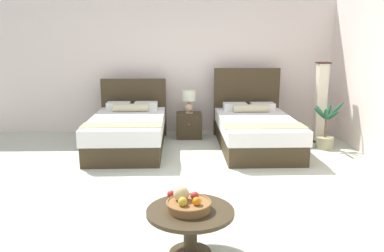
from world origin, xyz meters
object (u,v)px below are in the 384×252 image
at_px(table_lamp, 189,99).
at_px(loose_apple, 171,194).
at_px(nightstand, 189,125).
at_px(coffee_table, 190,221).
at_px(potted_palm, 325,134).
at_px(bed_near_corner, 255,130).
at_px(floor_lamp_corner, 320,103).
at_px(bed_near_window, 128,131).
at_px(fruit_bowl, 188,203).

bearing_deg(table_lamp, loose_apple, -93.33).
height_order(nightstand, coffee_table, nightstand).
bearing_deg(nightstand, table_lamp, 90.00).
distance_m(nightstand, potted_palm, 2.56).
distance_m(bed_near_corner, floor_lamp_corner, 1.42).
bearing_deg(floor_lamp_corner, bed_near_window, -172.88).
bearing_deg(floor_lamp_corner, table_lamp, 170.73).
xyz_separation_m(table_lamp, coffee_table, (-0.06, -4.39, -0.43)).
distance_m(coffee_table, potted_palm, 4.27).
height_order(table_lamp, potted_palm, table_lamp).
height_order(bed_near_window, bed_near_corner, bed_near_corner).
bearing_deg(potted_palm, coffee_table, -125.27).
relative_size(table_lamp, fruit_bowl, 1.10).
bearing_deg(bed_near_corner, potted_palm, -3.20).
bearing_deg(bed_near_window, coffee_table, -73.90).
relative_size(table_lamp, potted_palm, 0.52).
bearing_deg(fruit_bowl, bed_near_corner, 70.58).
height_order(bed_near_window, nightstand, bed_near_window).
distance_m(bed_near_window, floor_lamp_corner, 3.59).
relative_size(fruit_bowl, potted_palm, 0.48).
relative_size(coffee_table, fruit_bowl, 1.94).
bearing_deg(bed_near_corner, table_lamp, 144.62).
bearing_deg(bed_near_corner, nightstand, 145.28).
relative_size(bed_near_window, coffee_table, 2.75).
bearing_deg(bed_near_window, floor_lamp_corner, 7.12).
bearing_deg(coffee_table, fruit_bowl, 156.94).
xyz_separation_m(coffee_table, potted_palm, (2.47, 3.49, -0.07)).
relative_size(table_lamp, loose_apple, 5.76).
relative_size(bed_near_corner, loose_apple, 28.86).
bearing_deg(table_lamp, potted_palm, -20.48).
xyz_separation_m(nightstand, table_lamp, (-0.00, 0.02, 0.52)).
height_order(coffee_table, potted_palm, potted_palm).
xyz_separation_m(bed_near_window, nightstand, (1.08, 0.82, -0.08)).
relative_size(bed_near_window, table_lamp, 4.86).
relative_size(bed_near_window, potted_palm, 2.54).
bearing_deg(table_lamp, bed_near_corner, -35.38).
bearing_deg(floor_lamp_corner, potted_palm, -95.87).
distance_m(loose_apple, potted_palm, 4.17).
relative_size(bed_near_window, fruit_bowl, 5.34).
bearing_deg(fruit_bowl, loose_apple, 120.76).
xyz_separation_m(table_lamp, loose_apple, (-0.24, -4.12, -0.29)).
height_order(bed_near_corner, floor_lamp_corner, floor_lamp_corner).
relative_size(bed_near_window, loose_apple, 28.03).
relative_size(nightstand, coffee_table, 0.64).
bearing_deg(loose_apple, coffee_table, -56.78).
xyz_separation_m(bed_near_corner, fruit_bowl, (-1.25, -3.55, 0.18)).
relative_size(bed_near_corner, floor_lamp_corner, 1.49).
relative_size(bed_near_window, nightstand, 4.31).
distance_m(loose_apple, floor_lamp_corner, 4.60).
height_order(nightstand, potted_palm, potted_palm).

